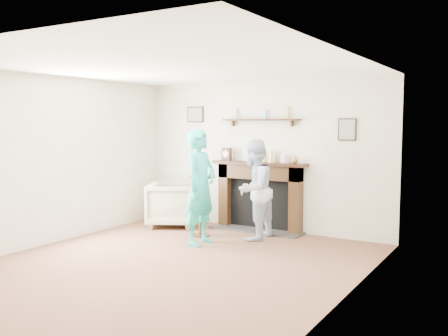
{
  "coord_description": "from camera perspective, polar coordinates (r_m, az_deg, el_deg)",
  "views": [
    {
      "loc": [
        3.77,
        -5.0,
        1.81
      ],
      "look_at": [
        0.21,
        0.9,
        1.18
      ],
      "focal_mm": 40.0,
      "sensor_mm": 36.0,
      "label": 1
    }
  ],
  "objects": [
    {
      "name": "ground",
      "position": [
        6.52,
        -5.8,
        -10.89
      ],
      "size": [
        5.0,
        5.0,
        0.0
      ],
      "primitive_type": "plane",
      "color": "brown",
      "rests_on": "ground"
    },
    {
      "name": "room_shell",
      "position": [
        6.83,
        -2.44,
        3.69
      ],
      "size": [
        4.54,
        5.02,
        2.52
      ],
      "color": "beige",
      "rests_on": "ground"
    },
    {
      "name": "armchair",
      "position": [
        8.84,
        -5.88,
        -6.59
      ],
      "size": [
        1.13,
        1.12,
        0.76
      ],
      "primitive_type": "imported",
      "rotation": [
        0.0,
        0.0,
        2.09
      ],
      "color": "tan",
      "rests_on": "ground"
    },
    {
      "name": "man",
      "position": [
        7.83,
        3.38,
        -8.11
      ],
      "size": [
        0.59,
        0.75,
        1.55
      ],
      "primitive_type": "imported",
      "rotation": [
        0.0,
        0.0,
        -1.57
      ],
      "color": "#A4B9CD",
      "rests_on": "ground"
    },
    {
      "name": "woman",
      "position": [
        7.54,
        -2.67,
        -8.65
      ],
      "size": [
        0.43,
        0.64,
        1.71
      ],
      "primitive_type": "imported",
      "rotation": [
        0.0,
        0.0,
        1.6
      ],
      "color": "#1FB0AC",
      "rests_on": "ground"
    },
    {
      "name": "pedestal_table",
      "position": [
        7.91,
        -2.7,
        -2.98
      ],
      "size": [
        0.34,
        0.34,
        1.1
      ],
      "color": "black",
      "rests_on": "ground"
    }
  ]
}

